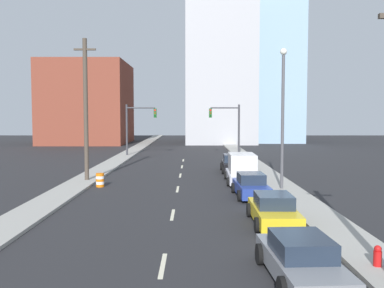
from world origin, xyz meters
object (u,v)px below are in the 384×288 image
object	(u,v)px
traffic_barrel	(100,180)
sedan_black	(233,164)
street_lamp	(283,110)
traffic_signal_right	(231,123)
sedan_gray	(301,260)
sedan_blue	(251,186)
traffic_signal_left	(135,123)
box_truck_silver	(242,169)
sedan_yellow	(274,210)
utility_pole_left_mid	(86,109)
fire_hydrant	(378,258)

from	to	relation	value
traffic_barrel	sedan_black	distance (m)	12.64
traffic_barrel	street_lamp	size ratio (longest dim) A/B	0.10
traffic_signal_right	sedan_black	bearing A→B (deg)	-94.35
sedan_gray	sedan_blue	size ratio (longest dim) A/B	1.08
traffic_signal_left	box_truck_silver	distance (m)	23.01
traffic_signal_right	sedan_gray	xyz separation A→B (m)	(-1.36, -38.84, -3.36)
sedan_blue	sedan_yellow	bearing A→B (deg)	-90.85
traffic_signal_left	sedan_yellow	bearing A→B (deg)	-71.87
sedan_yellow	box_truck_silver	size ratio (longest dim) A/B	0.87
street_lamp	utility_pole_left_mid	bearing A→B (deg)	164.78
traffic_signal_right	sedan_yellow	world-z (taller)	traffic_signal_right
utility_pole_left_mid	sedan_blue	world-z (taller)	utility_pole_left_mid
street_lamp	sedan_gray	size ratio (longest dim) A/B	1.95
traffic_signal_right	traffic_signal_left	bearing A→B (deg)	180.00
utility_pole_left_mid	traffic_barrel	size ratio (longest dim) A/B	11.10
box_truck_silver	sedan_black	size ratio (longest dim) A/B	1.19
traffic_signal_left	street_lamp	size ratio (longest dim) A/B	0.67
traffic_barrel	sedan_black	bearing A→B (deg)	38.33
street_lamp	box_truck_silver	bearing A→B (deg)	124.17
box_truck_silver	sedan_yellow	bearing A→B (deg)	-88.56
sedan_blue	box_truck_silver	bearing A→B (deg)	87.39
street_lamp	sedan_yellow	xyz separation A→B (m)	(-2.19, -8.64, -4.67)
traffic_signal_left	box_truck_silver	size ratio (longest dim) A/B	1.18
sedan_gray	traffic_barrel	bearing A→B (deg)	116.93
sedan_black	utility_pole_left_mid	bearing A→B (deg)	-152.61
fire_hydrant	sedan_yellow	distance (m)	6.26
sedan_blue	sedan_gray	bearing A→B (deg)	-93.28
sedan_blue	box_truck_silver	distance (m)	5.39
traffic_signal_right	street_lamp	bearing A→B (deg)	-86.93
traffic_signal_left	sedan_yellow	world-z (taller)	traffic_signal_left
sedan_gray	box_truck_silver	xyz separation A→B (m)	(0.39, 18.58, 0.37)
traffic_signal_right	sedan_blue	bearing A→B (deg)	-92.32
sedan_black	traffic_signal_right	bearing A→B (deg)	86.73
traffic_signal_left	box_truck_silver	world-z (taller)	traffic_signal_left
street_lamp	sedan_yellow	size ratio (longest dim) A/B	2.02
traffic_signal_right	sedan_gray	size ratio (longest dim) A/B	1.31
utility_pole_left_mid	traffic_signal_left	bearing A→B (deg)	87.14
fire_hydrant	sedan_gray	distance (m)	2.76
street_lamp	box_truck_silver	world-z (taller)	street_lamp
street_lamp	sedan_yellow	bearing A→B (deg)	-104.20
box_truck_silver	traffic_signal_left	bearing A→B (deg)	118.57
traffic_signal_left	sedan_gray	xyz separation A→B (m)	(10.10, -38.84, -3.36)
traffic_signal_right	fire_hydrant	size ratio (longest dim) A/B	7.46
sedan_blue	box_truck_silver	world-z (taller)	box_truck_silver
street_lamp	fire_hydrant	size ratio (longest dim) A/B	11.06
traffic_signal_left	utility_pole_left_mid	xyz separation A→B (m)	(-0.99, -19.82, 1.41)
utility_pole_left_mid	sedan_blue	distance (m)	13.65
street_lamp	sedan_black	distance (m)	10.69
sedan_gray	traffic_signal_left	bearing A→B (deg)	101.67
fire_hydrant	sedan_black	xyz separation A→B (m)	(-2.36, 23.85, 0.29)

